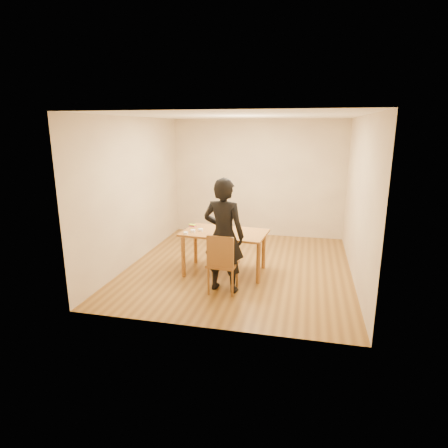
% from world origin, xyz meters
% --- Properties ---
extents(room_shell, '(4.00, 4.50, 2.70)m').
position_xyz_m(room_shell, '(0.00, 0.34, 1.35)').
color(room_shell, brown).
rests_on(room_shell, ground).
extents(dining_table, '(1.51, 0.98, 0.04)m').
position_xyz_m(dining_table, '(-0.21, -0.32, 0.73)').
color(dining_table, brown).
rests_on(dining_table, floor).
extents(dining_chair, '(0.47, 0.47, 0.04)m').
position_xyz_m(dining_chair, '(-0.06, -1.09, 0.45)').
color(dining_chair, brown).
rests_on(dining_chair, floor).
extents(cake_plate, '(0.30, 0.30, 0.02)m').
position_xyz_m(cake_plate, '(-0.21, -0.31, 0.76)').
color(cake_plate, red).
rests_on(cake_plate, dining_table).
extents(cake, '(0.20, 0.20, 0.06)m').
position_xyz_m(cake, '(-0.21, -0.31, 0.80)').
color(cake, white).
rests_on(cake, cake_plate).
extents(frosting_dome, '(0.20, 0.20, 0.03)m').
position_xyz_m(frosting_dome, '(-0.21, -0.31, 0.85)').
color(frosting_dome, white).
rests_on(frosting_dome, cake).
extents(frosting_tub, '(0.09, 0.09, 0.08)m').
position_xyz_m(frosting_tub, '(-0.22, -0.61, 0.79)').
color(frosting_tub, white).
rests_on(frosting_tub, dining_table).
extents(frosting_lid, '(0.09, 0.09, 0.01)m').
position_xyz_m(frosting_lid, '(-0.38, -0.71, 0.75)').
color(frosting_lid, '#1C1AAA').
rests_on(frosting_lid, dining_table).
extents(frosting_dollop, '(0.04, 0.04, 0.02)m').
position_xyz_m(frosting_dollop, '(-0.38, -0.71, 0.76)').
color(frosting_dollop, white).
rests_on(frosting_dollop, frosting_lid).
extents(ramekin_green, '(0.08, 0.08, 0.04)m').
position_xyz_m(ramekin_green, '(-0.82, -0.61, 0.77)').
color(ramekin_green, white).
rests_on(ramekin_green, dining_table).
extents(ramekin_yellow, '(0.08, 0.08, 0.04)m').
position_xyz_m(ramekin_yellow, '(-0.63, -0.36, 0.77)').
color(ramekin_yellow, white).
rests_on(ramekin_yellow, dining_table).
extents(ramekin_multi, '(0.09, 0.09, 0.04)m').
position_xyz_m(ramekin_multi, '(-0.74, -0.46, 0.77)').
color(ramekin_multi, white).
rests_on(ramekin_multi, dining_table).
extents(candy_box_pink, '(0.13, 0.09, 0.02)m').
position_xyz_m(candy_box_pink, '(-0.86, -0.10, 0.76)').
color(candy_box_pink, '#EF3887').
rests_on(candy_box_pink, dining_table).
extents(candy_box_green, '(0.14, 0.10, 0.02)m').
position_xyz_m(candy_box_green, '(-0.86, -0.09, 0.78)').
color(candy_box_green, green).
rests_on(candy_box_green, candy_box_pink).
extents(spatula, '(0.16, 0.05, 0.01)m').
position_xyz_m(spatula, '(-0.30, -0.75, 0.75)').
color(spatula, black).
rests_on(spatula, dining_table).
extents(person, '(0.71, 0.52, 1.80)m').
position_xyz_m(person, '(-0.06, -1.05, 0.90)').
color(person, black).
rests_on(person, floor).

